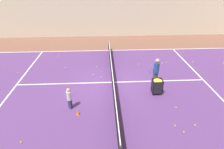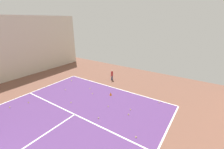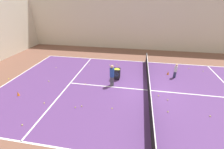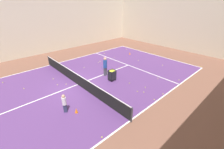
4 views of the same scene
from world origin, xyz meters
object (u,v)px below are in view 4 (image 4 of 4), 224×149
(child_midcourt, at_px, (64,102))
(training_cone_1, at_px, (130,53))
(tennis_net, at_px, (77,79))
(coach_at_net, at_px, (105,65))
(ball_cart, at_px, (112,73))
(training_cone_0, at_px, (76,110))

(child_midcourt, xyz_separation_m, training_cone_1, (-4.78, 11.44, -0.56))
(tennis_net, relative_size, training_cone_1, 35.83)
(training_cone_1, bearing_deg, coach_at_net, -68.09)
(ball_cart, relative_size, training_cone_1, 2.95)
(training_cone_0, bearing_deg, tennis_net, 147.79)
(coach_at_net, height_order, training_cone_1, coach_at_net)
(tennis_net, distance_m, training_cone_1, 9.39)
(training_cone_1, bearing_deg, ball_cart, -60.57)
(training_cone_0, height_order, training_cone_1, training_cone_0)
(child_midcourt, bearing_deg, coach_at_net, 62.79)
(coach_at_net, relative_size, ball_cart, 1.82)
(tennis_net, height_order, training_cone_0, tennis_net)
(tennis_net, relative_size, training_cone_0, 35.20)
(training_cone_0, relative_size, training_cone_1, 1.02)
(child_midcourt, height_order, training_cone_0, child_midcourt)
(child_midcourt, bearing_deg, ball_cart, 51.80)
(child_midcourt, distance_m, training_cone_1, 12.41)
(training_cone_1, bearing_deg, training_cone_0, -64.28)
(tennis_net, xyz_separation_m, ball_cart, (1.38, 2.58, 0.15))
(coach_at_net, bearing_deg, training_cone_1, -163.74)
(child_midcourt, relative_size, training_cone_0, 3.81)
(ball_cart, xyz_separation_m, training_cone_0, (1.62, -4.47, -0.50))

